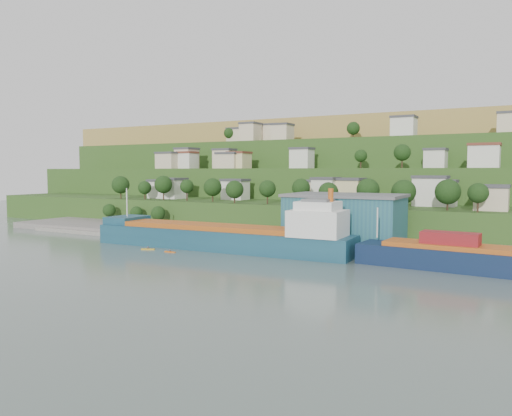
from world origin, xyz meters
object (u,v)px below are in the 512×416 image
Objects in this scene: caravan at (114,224)px; kayak_orange at (170,251)px; cargo_ship_near at (226,238)px; warehouse at (345,217)px.

kayak_orange is (43.69, -24.41, -2.39)m from caravan.
cargo_ship_near is 22.79× the size of kayak_orange.
kayak_orange is at bearing -136.51° from cargo_ship_near.
kayak_orange is (-37.11, -28.95, -8.19)m from warehouse.
cargo_ship_near is 15.25m from kayak_orange.
caravan is (-80.80, -4.54, -5.80)m from warehouse.
warehouse is 5.09× the size of caravan.
cargo_ship_near is at bearing -10.79° from caravan.
cargo_ship_near is 32.71m from warehouse.
warehouse is 81.13m from caravan.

